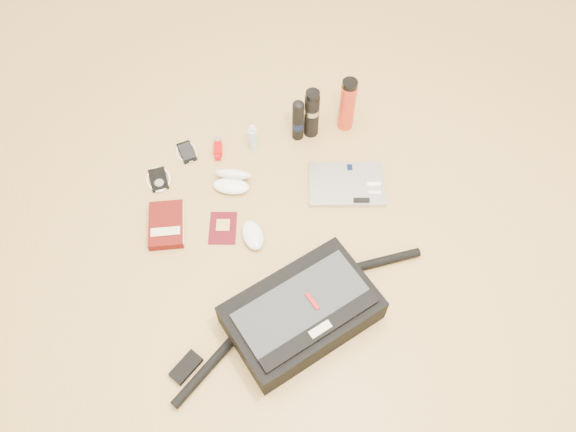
{
  "coord_description": "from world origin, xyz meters",
  "views": [
    {
      "loc": [
        -0.25,
        -0.95,
        1.77
      ],
      "look_at": [
        0.01,
        0.06,
        0.06
      ],
      "focal_mm": 35.0,
      "sensor_mm": 36.0,
      "label": 1
    }
  ],
  "objects_px": {
    "messenger_bag": "(301,313)",
    "thermos_red": "(347,105)",
    "book": "(167,225)",
    "thermos_black": "(312,113)",
    "laptop": "(347,184)"
  },
  "relations": [
    {
      "from": "messenger_bag",
      "to": "thermos_red",
      "type": "relative_size",
      "value": 3.79
    },
    {
      "from": "book",
      "to": "thermos_black",
      "type": "distance_m",
      "value": 0.7
    },
    {
      "from": "laptop",
      "to": "thermos_red",
      "type": "distance_m",
      "value": 0.32
    },
    {
      "from": "messenger_bag",
      "to": "thermos_black",
      "type": "bearing_deg",
      "value": 53.35
    },
    {
      "from": "book",
      "to": "thermos_red",
      "type": "height_order",
      "value": "thermos_red"
    },
    {
      "from": "messenger_bag",
      "to": "book",
      "type": "distance_m",
      "value": 0.6
    },
    {
      "from": "thermos_black",
      "to": "thermos_red",
      "type": "relative_size",
      "value": 0.93
    },
    {
      "from": "book",
      "to": "thermos_black",
      "type": "xyz_separation_m",
      "value": [
        0.63,
        0.3,
        0.1
      ]
    },
    {
      "from": "messenger_bag",
      "to": "laptop",
      "type": "height_order",
      "value": "messenger_bag"
    },
    {
      "from": "book",
      "to": "thermos_black",
      "type": "relative_size",
      "value": 0.91
    },
    {
      "from": "laptop",
      "to": "book",
      "type": "height_order",
      "value": "book"
    },
    {
      "from": "laptop",
      "to": "thermos_black",
      "type": "bearing_deg",
      "value": 115.97
    },
    {
      "from": "messenger_bag",
      "to": "laptop",
      "type": "xyz_separation_m",
      "value": [
        0.31,
        0.48,
        -0.05
      ]
    },
    {
      "from": "laptop",
      "to": "book",
      "type": "distance_m",
      "value": 0.69
    },
    {
      "from": "messenger_bag",
      "to": "laptop",
      "type": "relative_size",
      "value": 2.86
    }
  ]
}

